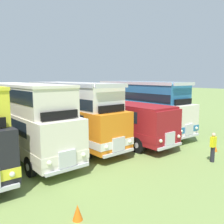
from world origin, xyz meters
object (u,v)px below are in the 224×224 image
bus_sixth_in_row (72,113)px  bus_eighth_in_row (141,106)px  marshal_person (213,147)px  cone_mid_row (215,147)px  bus_seventh_in_row (113,117)px  cone_near_end (78,212)px  bus_fifth_in_row (24,116)px

bus_sixth_in_row → bus_eighth_in_row: size_ratio=0.98×
bus_sixth_in_row → marshal_person: (4.44, -8.39, -1.47)m
bus_sixth_in_row → cone_mid_row: bus_sixth_in_row is taller
bus_seventh_in_row → cone_near_end: 11.41m
bus_fifth_in_row → bus_seventh_in_row: (6.87, -0.47, -0.71)m
bus_sixth_in_row → cone_near_end: size_ratio=17.93×
bus_eighth_in_row → cone_near_end: bearing=-144.6°
bus_eighth_in_row → cone_mid_row: size_ratio=16.57×
bus_eighth_in_row → marshal_person: size_ratio=5.91×
bus_sixth_in_row → marshal_person: bus_sixth_in_row is taller
bus_sixth_in_row → cone_mid_row: 10.09m
bus_fifth_in_row → cone_mid_row: bearing=-36.7°
bus_sixth_in_row → cone_near_end: bearing=-119.0°
bus_fifth_in_row → bus_eighth_in_row: 10.31m
bus_sixth_in_row → bus_seventh_in_row: (3.44, -0.51, -0.60)m
bus_fifth_in_row → cone_near_end: bus_fifth_in_row is taller
bus_sixth_in_row → bus_fifth_in_row: bearing=-179.3°
bus_sixth_in_row → bus_eighth_in_row: (6.87, -0.22, 0.00)m
bus_fifth_in_row → bus_eighth_in_row: bearing=-1.0°
bus_fifth_in_row → bus_eighth_in_row: (10.31, -0.18, -0.11)m
bus_fifth_in_row → bus_sixth_in_row: bus_sixth_in_row is taller
bus_eighth_in_row → cone_near_end: 14.30m
bus_fifth_in_row → bus_seventh_in_row: bearing=-3.9°
bus_fifth_in_row → cone_mid_row: (9.92, -7.41, -2.16)m
cone_near_end → bus_seventh_in_row: bearing=44.3°
cone_mid_row → marshal_person: size_ratio=0.36×
bus_eighth_in_row → cone_near_end: bus_eighth_in_row is taller
bus_fifth_in_row → bus_sixth_in_row: bearing=0.7°
cone_mid_row → bus_eighth_in_row: bearing=86.9°
bus_eighth_in_row → marshal_person: (-2.44, -8.16, -1.47)m
bus_eighth_in_row → bus_sixth_in_row: bearing=178.1°
cone_mid_row → bus_fifth_in_row: bearing=143.3°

